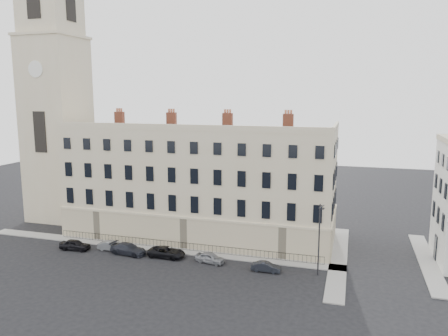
{
  "coord_description": "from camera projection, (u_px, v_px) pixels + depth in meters",
  "views": [
    {
      "loc": [
        14.07,
        -43.42,
        19.33
      ],
      "look_at": [
        -1.89,
        10.0,
        9.99
      ],
      "focal_mm": 35.0,
      "sensor_mm": 36.0,
      "label": 1
    }
  ],
  "objects": [
    {
      "name": "car_f",
      "position": [
        266.0,
        267.0,
        48.31
      ],
      "size": [
        3.28,
        1.16,
        1.08
      ],
      "primitive_type": "imported",
      "rotation": [
        0.0,
        0.0,
        1.58
      ],
      "color": "black",
      "rests_on": "ground"
    },
    {
      "name": "car_a",
      "position": [
        75.0,
        245.0,
        55.09
      ],
      "size": [
        4.0,
        1.89,
        1.32
      ],
      "primitive_type": "imported",
      "rotation": [
        0.0,
        0.0,
        1.66
      ],
      "color": "black",
      "rests_on": "ground"
    },
    {
      "name": "pavement_terrace",
      "position": [
        152.0,
        248.0,
        55.74
      ],
      "size": [
        48.0,
        2.0,
        0.12
      ],
      "primitive_type": "cube",
      "color": "gray",
      "rests_on": "ground"
    },
    {
      "name": "car_b",
      "position": [
        112.0,
        246.0,
        54.9
      ],
      "size": [
        3.51,
        1.24,
        1.15
      ],
      "primitive_type": "imported",
      "rotation": [
        0.0,
        0.0,
        1.58
      ],
      "color": "slate",
      "rests_on": "ground"
    },
    {
      "name": "pavement_adjacent",
      "position": [
        427.0,
        261.0,
        51.14
      ],
      "size": [
        2.0,
        20.0,
        0.12
      ],
      "primitive_type": "cube",
      "color": "gray",
      "rests_on": "ground"
    },
    {
      "name": "terrace",
      "position": [
        200.0,
        182.0,
        59.95
      ],
      "size": [
        36.22,
        12.22,
        17.0
      ],
      "color": "beige",
      "rests_on": "ground"
    },
    {
      "name": "car_d",
      "position": [
        167.0,
        252.0,
        52.57
      ],
      "size": [
        4.58,
        2.17,
        1.26
      ],
      "primitive_type": "imported",
      "rotation": [
        0.0,
        0.0,
        1.56
      ],
      "color": "black",
      "rests_on": "ground"
    },
    {
      "name": "church_tower",
      "position": [
        56.0,
        99.0,
        66.81
      ],
      "size": [
        8.0,
        8.13,
        44.0
      ],
      "color": "beige",
      "rests_on": "ground"
    },
    {
      "name": "car_e",
      "position": [
        210.0,
        258.0,
        50.84
      ],
      "size": [
        3.75,
        2.01,
        1.21
      ],
      "primitive_type": "imported",
      "rotation": [
        0.0,
        0.0,
        1.4
      ],
      "color": "gray",
      "rests_on": "ground"
    },
    {
      "name": "ground",
      "position": [
        214.0,
        272.0,
        48.2
      ],
      "size": [
        160.0,
        160.0,
        0.0
      ],
      "primitive_type": "plane",
      "color": "black",
      "rests_on": "ground"
    },
    {
      "name": "streetlamp",
      "position": [
        319.0,
        236.0,
        46.59
      ],
      "size": [
        0.62,
        1.68,
        7.96
      ],
      "rotation": [
        0.0,
        0.0,
        -0.28
      ],
      "color": "#2B2B30",
      "rests_on": "ground"
    },
    {
      "name": "car_c",
      "position": [
        128.0,
        249.0,
        53.54
      ],
      "size": [
        4.79,
        2.34,
        1.34
      ],
      "primitive_type": "imported",
      "rotation": [
        0.0,
        0.0,
        1.47
      ],
      "color": "#22242D",
      "rests_on": "ground"
    },
    {
      "name": "pavement_east_return",
      "position": [
        339.0,
        258.0,
        52.08
      ],
      "size": [
        2.0,
        24.0,
        0.12
      ],
      "primitive_type": "cube",
      "color": "gray",
      "rests_on": "ground"
    },
    {
      "name": "railings",
      "position": [
        182.0,
        246.0,
        54.9
      ],
      "size": [
        35.0,
        0.04,
        0.96
      ],
      "color": "black",
      "rests_on": "ground"
    }
  ]
}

